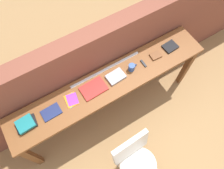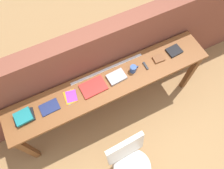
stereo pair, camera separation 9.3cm
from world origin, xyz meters
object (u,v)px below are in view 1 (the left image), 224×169
(multitool_folded, at_px, (143,63))
(leather_journal_brown, at_px, (156,55))
(mug, at_px, (132,67))
(chair_white_moulded, at_px, (135,160))
(pamphlet_pile_colourful, at_px, (72,100))
(book_stack_leftmost, at_px, (26,124))
(book_open_centre, at_px, (94,88))
(magazine_cycling, at_px, (51,112))
(book_repair_rightmost, at_px, (170,47))

(multitool_folded, distance_m, leather_journal_brown, 0.19)
(mug, bearing_deg, chair_white_moulded, -119.34)
(pamphlet_pile_colourful, xyz_separation_m, leather_journal_brown, (1.14, -0.01, 0.01))
(chair_white_moulded, bearing_deg, leather_journal_brown, 45.69)
(book_stack_leftmost, distance_m, book_open_centre, 0.81)
(magazine_cycling, height_order, pamphlet_pile_colourful, magazine_cycling)
(chair_white_moulded, bearing_deg, book_repair_rightmost, 39.10)
(mug, distance_m, multitool_folded, 0.17)
(magazine_cycling, bearing_deg, leather_journal_brown, -1.88)
(magazine_cycling, distance_m, mug, 1.04)
(magazine_cycling, distance_m, leather_journal_brown, 1.39)
(book_stack_leftmost, distance_m, mug, 1.32)
(pamphlet_pile_colourful, height_order, leather_journal_brown, leather_journal_brown)
(mug, relative_size, multitool_folded, 1.00)
(mug, bearing_deg, magazine_cycling, -179.98)
(multitool_folded, xyz_separation_m, book_repair_rightmost, (0.43, 0.03, 0.00))
(magazine_cycling, relative_size, leather_journal_brown, 1.59)
(leather_journal_brown, bearing_deg, chair_white_moulded, -130.28)
(book_open_centre, xyz_separation_m, multitool_folded, (0.68, -0.02, -0.00))
(book_open_centre, distance_m, book_repair_rightmost, 1.10)
(book_stack_leftmost, xyz_separation_m, book_open_centre, (0.81, -0.00, -0.02))
(multitool_folded, relative_size, leather_journal_brown, 0.85)
(pamphlet_pile_colourful, bearing_deg, book_repair_rightmost, -0.01)
(book_open_centre, height_order, mug, mug)
(magazine_cycling, height_order, book_open_centre, book_open_centre)
(pamphlet_pile_colourful, bearing_deg, magazine_cycling, -176.12)
(pamphlet_pile_colourful, bearing_deg, book_stack_leftmost, -179.34)
(magazine_cycling, height_order, book_repair_rightmost, book_repair_rightmost)
(leather_journal_brown, distance_m, book_repair_rightmost, 0.23)
(mug, bearing_deg, book_stack_leftmost, 179.54)
(chair_white_moulded, xyz_separation_m, mug, (0.48, 0.85, 0.40))
(chair_white_moulded, height_order, magazine_cycling, magazine_cycling)
(chair_white_moulded, distance_m, book_repair_rightmost, 1.43)
(book_repair_rightmost, bearing_deg, mug, 178.04)
(mug, bearing_deg, book_open_centre, 179.02)
(multitool_folded, height_order, leather_journal_brown, leather_journal_brown)
(book_open_centre, bearing_deg, multitool_folded, -3.68)
(chair_white_moulded, relative_size, multitool_folded, 8.10)
(mug, bearing_deg, leather_journal_brown, 0.60)
(magazine_cycling, height_order, leather_journal_brown, leather_journal_brown)
(book_open_centre, relative_size, mug, 2.62)
(chair_white_moulded, distance_m, multitool_folded, 1.12)
(book_open_centre, bearing_deg, chair_white_moulded, -89.93)
(book_stack_leftmost, xyz_separation_m, book_repair_rightmost, (1.91, 0.01, -0.02))
(chair_white_moulded, bearing_deg, multitool_folded, 52.54)
(chair_white_moulded, bearing_deg, mug, 60.66)
(pamphlet_pile_colourful, relative_size, multitool_folded, 1.56)
(book_stack_leftmost, bearing_deg, pamphlet_pile_colourful, 0.66)
(pamphlet_pile_colourful, relative_size, leather_journal_brown, 1.32)
(multitool_folded, relative_size, book_repair_rightmost, 0.63)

